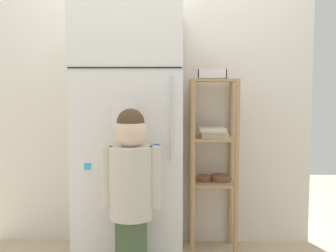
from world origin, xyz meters
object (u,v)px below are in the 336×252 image
at_px(pantry_shelf_unit, 213,151).
at_px(fruit_bin, 212,75).
at_px(refrigerator, 131,136).
at_px(child_standing, 131,182).

height_order(pantry_shelf_unit, fruit_bin, fruit_bin).
bearing_deg(refrigerator, pantry_shelf_unit, 14.49).
xyz_separation_m(child_standing, fruit_bin, (0.52, 0.65, 0.65)).
bearing_deg(child_standing, refrigerator, 96.31).
height_order(child_standing, pantry_shelf_unit, pantry_shelf_unit).
xyz_separation_m(pantry_shelf_unit, fruit_bin, (-0.01, 0.01, 0.56)).
bearing_deg(fruit_bin, child_standing, -128.97).
distance_m(child_standing, pantry_shelf_unit, 0.83).
bearing_deg(pantry_shelf_unit, fruit_bin, 131.50).
relative_size(refrigerator, fruit_bin, 8.68).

